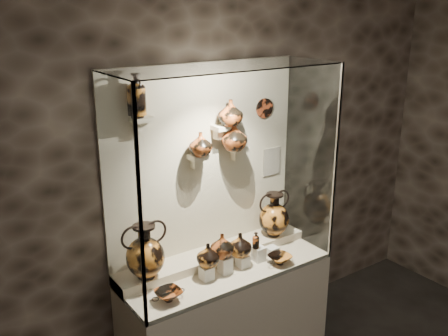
# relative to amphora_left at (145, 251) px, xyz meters

# --- Properties ---
(wall_back) EXTENTS (5.00, 0.02, 3.20)m
(wall_back) POSITION_rel_amphora_left_xyz_m (0.63, 0.20, 0.49)
(wall_back) COLOR #2C231B
(wall_back) RESTS_ON ground
(plinth) EXTENTS (1.70, 0.60, 0.80)m
(plinth) POSITION_rel_amphora_left_xyz_m (0.63, -0.12, -0.71)
(plinth) COLOR beige
(plinth) RESTS_ON floor
(front_tier) EXTENTS (1.68, 0.58, 0.03)m
(front_tier) POSITION_rel_amphora_left_xyz_m (0.63, -0.12, -0.29)
(front_tier) COLOR beige
(front_tier) RESTS_ON plinth
(rear_tier) EXTENTS (1.70, 0.25, 0.10)m
(rear_tier) POSITION_rel_amphora_left_xyz_m (0.63, 0.05, -0.26)
(rear_tier) COLOR beige
(rear_tier) RESTS_ON plinth
(back_panel) EXTENTS (1.70, 0.03, 1.60)m
(back_panel) POSITION_rel_amphora_left_xyz_m (0.63, 0.19, 0.49)
(back_panel) COLOR beige
(back_panel) RESTS_ON plinth
(glass_front) EXTENTS (1.70, 0.01, 1.60)m
(glass_front) POSITION_rel_amphora_left_xyz_m (0.63, -0.42, 0.49)
(glass_front) COLOR white
(glass_front) RESTS_ON plinth
(glass_left) EXTENTS (0.01, 0.60, 1.60)m
(glass_left) POSITION_rel_amphora_left_xyz_m (-0.22, -0.12, 0.49)
(glass_left) COLOR white
(glass_left) RESTS_ON plinth
(glass_right) EXTENTS (0.01, 0.60, 1.60)m
(glass_right) POSITION_rel_amphora_left_xyz_m (1.48, -0.12, 0.49)
(glass_right) COLOR white
(glass_right) RESTS_ON plinth
(glass_top) EXTENTS (1.70, 0.60, 0.01)m
(glass_top) POSITION_rel_amphora_left_xyz_m (0.63, -0.12, 1.29)
(glass_top) COLOR white
(glass_top) RESTS_ON back_panel
(frame_post_left) EXTENTS (0.02, 0.02, 1.60)m
(frame_post_left) POSITION_rel_amphora_left_xyz_m (-0.21, -0.41, 0.49)
(frame_post_left) COLOR gray
(frame_post_left) RESTS_ON plinth
(frame_post_right) EXTENTS (0.02, 0.02, 1.60)m
(frame_post_right) POSITION_rel_amphora_left_xyz_m (1.47, -0.41, 0.49)
(frame_post_right) COLOR gray
(frame_post_right) RESTS_ON plinth
(pedestal_a) EXTENTS (0.09, 0.09, 0.10)m
(pedestal_a) POSITION_rel_amphora_left_xyz_m (0.41, -0.17, -0.23)
(pedestal_a) COLOR silver
(pedestal_a) RESTS_ON front_tier
(pedestal_b) EXTENTS (0.09, 0.09, 0.13)m
(pedestal_b) POSITION_rel_amphora_left_xyz_m (0.58, -0.17, -0.21)
(pedestal_b) COLOR silver
(pedestal_b) RESTS_ON front_tier
(pedestal_c) EXTENTS (0.09, 0.09, 0.09)m
(pedestal_c) POSITION_rel_amphora_left_xyz_m (0.75, -0.17, -0.23)
(pedestal_c) COLOR silver
(pedestal_c) RESTS_ON front_tier
(pedestal_d) EXTENTS (0.09, 0.09, 0.12)m
(pedestal_d) POSITION_rel_amphora_left_xyz_m (0.91, -0.17, -0.22)
(pedestal_d) COLOR silver
(pedestal_d) RESTS_ON front_tier
(pedestal_e) EXTENTS (0.09, 0.09, 0.08)m
(pedestal_e) POSITION_rel_amphora_left_xyz_m (1.05, -0.17, -0.24)
(pedestal_e) COLOR silver
(pedestal_e) RESTS_ON front_tier
(bracket_ul) EXTENTS (0.14, 0.12, 0.04)m
(bracket_ul) POSITION_rel_amphora_left_xyz_m (0.08, 0.12, 0.94)
(bracket_ul) COLOR beige
(bracket_ul) RESTS_ON back_panel
(bracket_ca) EXTENTS (0.14, 0.12, 0.04)m
(bracket_ca) POSITION_rel_amphora_left_xyz_m (0.53, 0.12, 0.59)
(bracket_ca) COLOR beige
(bracket_ca) RESTS_ON back_panel
(bracket_cb) EXTENTS (0.10, 0.12, 0.04)m
(bracket_cb) POSITION_rel_amphora_left_xyz_m (0.73, 0.12, 0.79)
(bracket_cb) COLOR beige
(bracket_cb) RESTS_ON back_panel
(bracket_cc) EXTENTS (0.14, 0.12, 0.04)m
(bracket_cc) POSITION_rel_amphora_left_xyz_m (0.91, 0.12, 0.59)
(bracket_cc) COLOR beige
(bracket_cc) RESTS_ON back_panel
(amphora_left) EXTENTS (0.34, 0.34, 0.42)m
(amphora_left) POSITION_rel_amphora_left_xyz_m (0.00, 0.00, 0.00)
(amphora_left) COLOR #C47325
(amphora_left) RESTS_ON rear_tier
(amphora_right) EXTENTS (0.38, 0.38, 0.39)m
(amphora_right) POSITION_rel_amphora_left_xyz_m (1.22, 0.01, -0.01)
(amphora_right) COLOR #C47325
(amphora_right) RESTS_ON rear_tier
(jug_a) EXTENTS (0.22, 0.22, 0.18)m
(jug_a) POSITION_rel_amphora_left_xyz_m (0.43, -0.17, -0.09)
(jug_a) COLOR #C47325
(jug_a) RESTS_ON pedestal_a
(jug_b) EXTENTS (0.19, 0.19, 0.19)m
(jug_b) POSITION_rel_amphora_left_xyz_m (0.56, -0.16, -0.05)
(jug_b) COLOR #97431A
(jug_b) RESTS_ON pedestal_b
(jug_c) EXTENTS (0.24, 0.24, 0.19)m
(jug_c) POSITION_rel_amphora_left_xyz_m (0.73, -0.16, -0.09)
(jug_c) COLOR #C47325
(jug_c) RESTS_ON pedestal_c
(lekythos_small) EXTENTS (0.09, 0.09, 0.16)m
(lekythos_small) POSITION_rel_amphora_left_xyz_m (0.88, -0.18, -0.08)
(lekythos_small) COLOR #97431A
(lekythos_small) RESTS_ON pedestal_d
(kylix_left) EXTENTS (0.29, 0.27, 0.10)m
(kylix_left) POSITION_rel_amphora_left_xyz_m (0.03, -0.27, -0.23)
(kylix_left) COLOR #97431A
(kylix_left) RESTS_ON front_tier
(kylix_right) EXTENTS (0.29, 0.27, 0.09)m
(kylix_right) POSITION_rel_amphora_left_xyz_m (1.01, -0.31, -0.23)
(kylix_right) COLOR #C47325
(kylix_right) RESTS_ON front_tier
(lekythos_tall) EXTENTS (0.15, 0.15, 0.33)m
(lekythos_tall) POSITION_rel_amphora_left_xyz_m (0.04, 0.10, 1.13)
(lekythos_tall) COLOR #C47325
(lekythos_tall) RESTS_ON bracket_ul
(ovoid_vase_a) EXTENTS (0.18, 0.18, 0.18)m
(ovoid_vase_a) POSITION_rel_amphora_left_xyz_m (0.53, 0.08, 0.70)
(ovoid_vase_a) COLOR #97431A
(ovoid_vase_a) RESTS_ON bracket_ca
(ovoid_vase_b) EXTENTS (0.21, 0.21, 0.20)m
(ovoid_vase_b) POSITION_rel_amphora_left_xyz_m (0.80, 0.07, 0.91)
(ovoid_vase_b) COLOR #97431A
(ovoid_vase_b) RESTS_ON bracket_cb
(ovoid_vase_c) EXTENTS (0.27, 0.27, 0.21)m
(ovoid_vase_c) POSITION_rel_amphora_left_xyz_m (0.83, 0.06, 0.72)
(ovoid_vase_c) COLOR #97431A
(ovoid_vase_c) RESTS_ON bracket_cc
(wall_plate) EXTENTS (0.17, 0.02, 0.17)m
(wall_plate) POSITION_rel_amphora_left_xyz_m (1.21, 0.16, 0.88)
(wall_plate) COLOR #A34120
(wall_plate) RESTS_ON back_panel
(info_placard) EXTENTS (0.18, 0.01, 0.24)m
(info_placard) POSITION_rel_amphora_left_xyz_m (1.31, 0.17, 0.40)
(info_placard) COLOR beige
(info_placard) RESTS_ON back_panel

